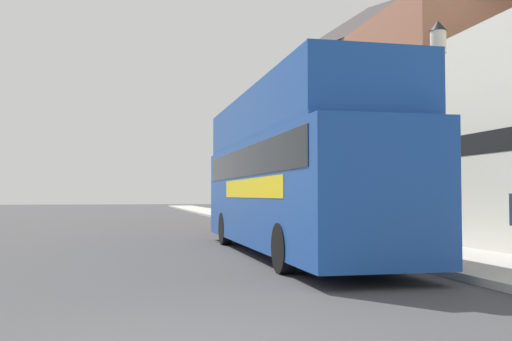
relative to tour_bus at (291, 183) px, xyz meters
name	(u,v)px	position (x,y,z in m)	size (l,w,h in m)	color
ground_plane	(134,230)	(-3.65, 12.06, -1.81)	(144.00, 144.00, 0.00)	#3D3D3F
sidewalk	(303,230)	(3.12, 9.06, -1.74)	(2.97, 108.00, 0.14)	#ADAAA3
brick_terrace_rear	(369,116)	(7.60, 12.68, 3.56)	(6.00, 21.94, 10.74)	#9E664C
tour_bus	(291,183)	(0.00, 0.00, 0.00)	(2.49, 11.33, 4.04)	#19479E
parked_car_ahead_of_bus	(248,217)	(0.51, 7.68, -1.16)	(1.93, 4.38, 1.39)	maroon
lamp_post_nearest	(439,96)	(2.08, -3.62, 1.69)	(0.35, 0.35, 4.90)	black
lamp_post_second	(302,142)	(2.23, 6.27, 1.61)	(0.35, 0.35, 4.77)	black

